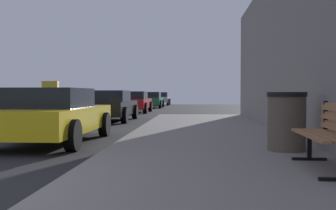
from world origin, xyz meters
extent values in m
cube|color=#9E6B42|center=(5.11, 1.82, 0.60)|extent=(0.17, 1.71, 0.04)
cube|color=#9E6B42|center=(5.24, 1.81, 0.60)|extent=(0.17, 1.71, 0.04)
cube|color=#9E6B42|center=(5.36, 1.81, 0.60)|extent=(0.17, 1.71, 0.04)
cube|color=black|center=(5.33, 2.54, 0.38)|extent=(0.06, 0.06, 0.45)
cube|color=black|center=(5.33, 2.54, 0.17)|extent=(0.50, 0.08, 0.04)
cube|color=black|center=(5.56, 2.53, 0.82)|extent=(0.05, 0.05, 0.44)
cylinder|color=brown|center=(5.23, 3.60, 0.62)|extent=(0.65, 0.65, 0.94)
cylinder|color=black|center=(5.23, 3.60, 1.13)|extent=(0.69, 0.69, 0.08)
cube|color=yellow|center=(0.34, 5.76, 0.54)|extent=(1.75, 4.58, 0.55)
cube|color=black|center=(0.34, 5.53, 1.04)|extent=(1.54, 2.06, 0.45)
cube|color=yellow|center=(0.34, 5.53, 1.35)|extent=(0.36, 0.14, 0.16)
cylinder|color=black|center=(-0.53, 7.23, 0.32)|extent=(0.22, 0.64, 0.64)
cylinder|color=black|center=(1.22, 7.23, 0.32)|extent=(0.22, 0.64, 0.64)
cylinder|color=black|center=(1.22, 4.29, 0.32)|extent=(0.22, 0.64, 0.64)
cube|color=black|center=(0.11, 13.39, 0.54)|extent=(1.72, 4.50, 0.55)
cube|color=black|center=(0.11, 13.17, 1.04)|extent=(1.52, 2.03, 0.45)
cylinder|color=black|center=(-0.75, 14.83, 0.32)|extent=(0.22, 0.64, 0.64)
cylinder|color=black|center=(0.97, 14.83, 0.32)|extent=(0.22, 0.64, 0.64)
cylinder|color=black|center=(-0.75, 11.95, 0.32)|extent=(0.22, 0.64, 0.64)
cylinder|color=black|center=(0.97, 11.95, 0.32)|extent=(0.22, 0.64, 0.64)
cube|color=red|center=(-0.03, 21.02, 0.54)|extent=(1.83, 4.44, 0.55)
cube|color=black|center=(-0.03, 20.79, 1.04)|extent=(1.61, 2.00, 0.45)
cylinder|color=black|center=(-0.94, 22.44, 0.32)|extent=(0.22, 0.64, 0.64)
cylinder|color=black|center=(0.89, 22.44, 0.32)|extent=(0.22, 0.64, 0.64)
cylinder|color=black|center=(-0.94, 19.60, 0.32)|extent=(0.22, 0.64, 0.64)
cylinder|color=black|center=(0.89, 19.60, 0.32)|extent=(0.22, 0.64, 0.64)
cube|color=#196638|center=(0.18, 29.23, 0.54)|extent=(1.81, 4.55, 0.55)
cube|color=black|center=(0.18, 29.00, 1.04)|extent=(1.60, 2.05, 0.45)
cylinder|color=black|center=(-0.73, 30.68, 0.32)|extent=(0.22, 0.64, 0.64)
cylinder|color=black|center=(1.09, 30.68, 0.32)|extent=(0.22, 0.64, 0.64)
cylinder|color=black|center=(-0.73, 27.77, 0.32)|extent=(0.22, 0.64, 0.64)
cylinder|color=black|center=(1.09, 27.77, 0.32)|extent=(0.22, 0.64, 0.64)
cube|color=#B7B7BF|center=(0.36, 36.76, 0.54)|extent=(1.71, 4.11, 0.55)
cube|color=black|center=(0.36, 36.56, 1.04)|extent=(1.50, 1.85, 0.45)
cylinder|color=black|center=(-0.49, 38.08, 0.32)|extent=(0.22, 0.64, 0.64)
cylinder|color=black|center=(1.22, 38.08, 0.32)|extent=(0.22, 0.64, 0.64)
cylinder|color=black|center=(-0.49, 35.45, 0.32)|extent=(0.22, 0.64, 0.64)
cylinder|color=black|center=(1.22, 35.45, 0.32)|extent=(0.22, 0.64, 0.64)
camera|label=1|loc=(3.59, -3.69, 1.15)|focal=44.03mm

